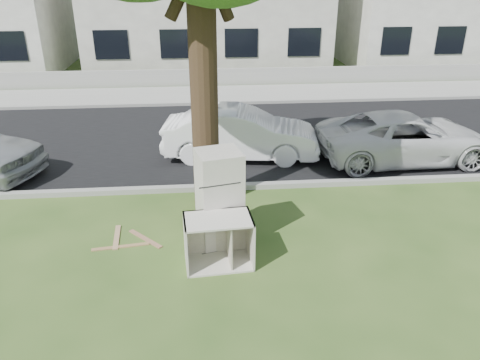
{
  "coord_description": "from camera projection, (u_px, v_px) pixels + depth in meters",
  "views": [
    {
      "loc": [
        -0.48,
        -7.17,
        4.69
      ],
      "look_at": [
        0.2,
        0.6,
        1.08
      ],
      "focal_mm": 35.0,
      "sensor_mm": 36.0,
      "label": 1
    }
  ],
  "objects": [
    {
      "name": "low_wall",
      "position": [
        211.0,
        77.0,
        19.73
      ],
      "size": [
        120.0,
        0.15,
        0.7
      ],
      "primitive_type": "cube",
      "color": "gray",
      "rests_on": "ground"
    },
    {
      "name": "sidewalk",
      "position": [
        212.0,
        95.0,
        18.43
      ],
      "size": [
        120.0,
        2.8,
        0.01
      ],
      "primitive_type": "cube",
      "color": "gray",
      "rests_on": "ground"
    },
    {
      "name": "fridge",
      "position": [
        220.0,
        199.0,
        8.31
      ],
      "size": [
        0.88,
        0.84,
        1.79
      ],
      "primitive_type": "cube",
      "rotation": [
        0.0,
        0.0,
        0.23
      ],
      "color": "beige",
      "rests_on": "ground"
    },
    {
      "name": "plank_b",
      "position": [
        145.0,
        239.0,
        8.76
      ],
      "size": [
        0.68,
        0.72,
        0.02
      ],
      "primitive_type": "cube",
      "rotation": [
        0.0,
        0.0,
        -0.82
      ],
      "color": "#95684E",
      "rests_on": "ground"
    },
    {
      "name": "road",
      "position": [
        218.0,
        137.0,
        13.91
      ],
      "size": [
        120.0,
        7.0,
        0.01
      ],
      "primitive_type": "cube",
      "color": "black",
      "rests_on": "ground"
    },
    {
      "name": "car_center",
      "position": [
        241.0,
        133.0,
        12.22
      ],
      "size": [
        4.18,
        1.93,
        1.33
      ],
      "primitive_type": "imported",
      "rotation": [
        0.0,
        0.0,
        1.44
      ],
      "color": "white",
      "rests_on": "ground"
    },
    {
      "name": "kerb_near",
      "position": [
        224.0,
        189.0,
        10.7
      ],
      "size": [
        120.0,
        0.18,
        0.12
      ],
      "primitive_type": "cube",
      "color": "gray",
      "rests_on": "ground"
    },
    {
      "name": "plank_c",
      "position": [
        117.0,
        237.0,
        8.81
      ],
      "size": [
        0.16,
        0.86,
        0.02
      ],
      "primitive_type": "cube",
      "rotation": [
        0.0,
        0.0,
        1.65
      ],
      "color": "tan",
      "rests_on": "ground"
    },
    {
      "name": "cabinet",
      "position": [
        218.0,
        241.0,
        7.88
      ],
      "size": [
        1.18,
        0.79,
        0.88
      ],
      "primitive_type": "cube",
      "rotation": [
        0.0,
        0.0,
        0.08
      ],
      "color": "white",
      "rests_on": "ground"
    },
    {
      "name": "ground",
      "position": [
        232.0,
        248.0,
        8.49
      ],
      "size": [
        120.0,
        120.0,
        0.0
      ],
      "primitive_type": "plane",
      "color": "#304F1C"
    },
    {
      "name": "plank_a",
      "position": [
        121.0,
        247.0,
        8.51
      ],
      "size": [
        1.03,
        0.22,
        0.02
      ],
      "primitive_type": "cube",
      "rotation": [
        0.0,
        0.0,
        0.13
      ],
      "color": "#977349",
      "rests_on": "ground"
    },
    {
      "name": "kerb_far",
      "position": [
        213.0,
        105.0,
        17.12
      ],
      "size": [
        120.0,
        0.18,
        0.12
      ],
      "primitive_type": "cube",
      "color": "gray",
      "rests_on": "ground"
    },
    {
      "name": "car_right",
      "position": [
        406.0,
        137.0,
        12.05
      ],
      "size": [
        4.58,
        2.23,
        1.26
      ],
      "primitive_type": "imported",
      "rotation": [
        0.0,
        0.0,
        1.6
      ],
      "color": "silver",
      "rests_on": "ground"
    }
  ]
}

